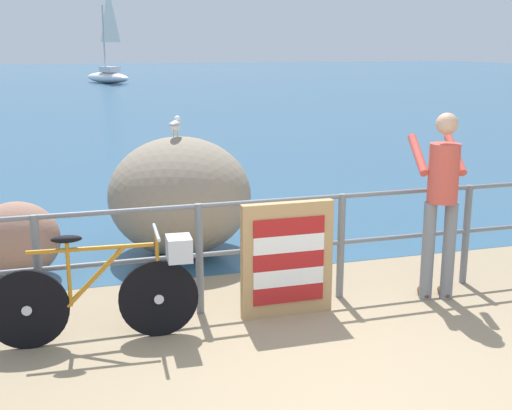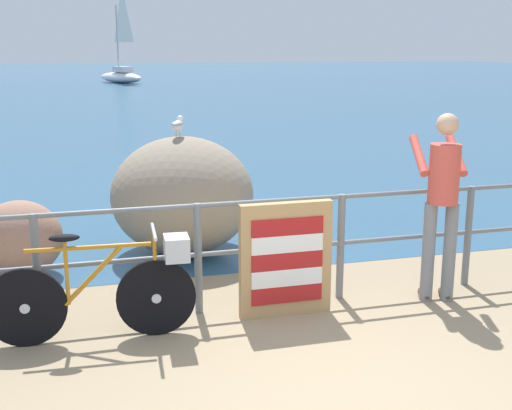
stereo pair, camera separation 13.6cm
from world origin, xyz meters
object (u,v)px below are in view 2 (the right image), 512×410
folded_deckchair_stack (286,259)px  sailboat (121,72)px  bicycle (110,286)px  breakwater_boulder_left (19,239)px  breakwater_boulder_main (182,195)px  person_at_railing (442,198)px  seagull (178,125)px

folded_deckchair_stack → sailboat: size_ratio=0.17×
bicycle → breakwater_boulder_left: bearing=117.5°
bicycle → folded_deckchair_stack: 1.54m
breakwater_boulder_main → sailboat: bearing=86.8°
person_at_railing → breakwater_boulder_main: 2.99m
folded_deckchair_stack → breakwater_boulder_left: size_ratio=1.18×
folded_deckchair_stack → sailboat: bearing=87.8°
breakwater_boulder_main → bicycle: bearing=-113.6°
folded_deckchair_stack → breakwater_boulder_left: (-2.36, 1.72, -0.11)m
bicycle → breakwater_boulder_main: bearing=69.8°
bicycle → seagull: size_ratio=5.05×
bicycle → sailboat: sailboat is taller
sailboat → bicycle: bearing=147.2°
bicycle → breakwater_boulder_left: 2.01m
breakwater_boulder_main → folded_deckchair_stack: bearing=-74.6°
folded_deckchair_stack → seagull: size_ratio=3.09×
breakwater_boulder_left → seagull: bearing=11.6°
seagull → folded_deckchair_stack: bearing=-140.4°
folded_deckchair_stack → seagull: (-0.61, 2.08, 0.98)m
folded_deckchair_stack → sailboat: sailboat is taller
breakwater_boulder_main → seagull: size_ratio=4.89×
folded_deckchair_stack → sailboat: (1.48, 39.41, 0.19)m
bicycle → person_at_railing: size_ratio=0.95×
bicycle → folded_deckchair_stack: folded_deckchair_stack is taller
seagull → sailboat: (2.09, 37.32, -0.79)m
folded_deckchair_stack → seagull: bearing=106.4°
sailboat → breakwater_boulder_left: bearing=145.7°
person_at_railing → folded_deckchair_stack: size_ratio=1.71×
person_at_railing → breakwater_boulder_left: person_at_railing is taller
bicycle → breakwater_boulder_main: 2.42m
folded_deckchair_stack → person_at_railing: bearing=-1.0°
breakwater_boulder_left → person_at_railing: bearing=-24.3°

